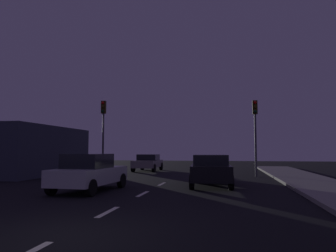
% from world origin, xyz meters
% --- Properties ---
extents(ground_plane, '(80.00, 80.00, 0.00)m').
position_xyz_m(ground_plane, '(0.00, 7.00, 0.00)').
color(ground_plane, black).
extents(lane_stripe_second, '(0.16, 1.60, 0.01)m').
position_xyz_m(lane_stripe_second, '(0.00, 2.60, 0.00)').
color(lane_stripe_second, silver).
rests_on(lane_stripe_second, ground_plane).
extents(lane_stripe_third, '(0.16, 1.60, 0.01)m').
position_xyz_m(lane_stripe_third, '(0.00, 6.40, 0.00)').
color(lane_stripe_third, silver).
rests_on(lane_stripe_third, ground_plane).
extents(lane_stripe_fourth, '(0.16, 1.60, 0.01)m').
position_xyz_m(lane_stripe_fourth, '(0.00, 10.20, 0.00)').
color(lane_stripe_fourth, silver).
rests_on(lane_stripe_fourth, ground_plane).
extents(traffic_signal_left, '(0.32, 0.38, 5.20)m').
position_xyz_m(traffic_signal_left, '(-5.35, 15.69, 3.63)').
color(traffic_signal_left, '#4C4C51').
rests_on(traffic_signal_left, ground_plane).
extents(traffic_signal_right, '(0.32, 0.38, 4.95)m').
position_xyz_m(traffic_signal_right, '(5.09, 15.69, 3.47)').
color(traffic_signal_right, '#4C4C51').
rests_on(traffic_signal_right, ground_plane).
extents(car_stopped_ahead, '(2.16, 4.39, 1.49)m').
position_xyz_m(car_stopped_ahead, '(2.47, 9.73, 0.77)').
color(car_stopped_ahead, black).
rests_on(car_stopped_ahead, ground_plane).
extents(car_adjacent_lane, '(2.08, 4.21, 1.55)m').
position_xyz_m(car_adjacent_lane, '(-2.43, 6.84, 0.78)').
color(car_adjacent_lane, silver).
rests_on(car_adjacent_lane, ground_plane).
extents(car_oncoming_far, '(1.89, 3.96, 1.36)m').
position_xyz_m(car_oncoming_far, '(-3.18, 20.18, 0.71)').
color(car_oncoming_far, gray).
rests_on(car_oncoming_far, ground_plane).
extents(storefront_left, '(4.93, 9.24, 3.32)m').
position_xyz_m(storefront_left, '(-10.46, 14.61, 1.66)').
color(storefront_left, '#333847').
rests_on(storefront_left, ground_plane).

